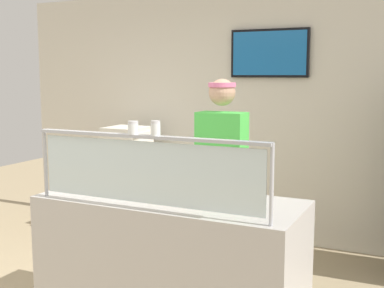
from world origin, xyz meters
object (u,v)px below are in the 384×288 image
(pizza_tray, at_px, (176,194))
(pizza_server, at_px, (177,191))
(pepper_flake_shaker, at_px, (156,129))
(worker_figure, at_px, (222,174))
(parmesan_shaker, at_px, (133,129))
(pizza_box_stack, at_px, (127,139))

(pizza_tray, height_order, pizza_server, pizza_server)
(pizza_tray, relative_size, pepper_flake_shaker, 5.44)
(pepper_flake_shaker, bearing_deg, worker_figure, 88.11)
(pizza_server, height_order, worker_figure, worker_figure)
(parmesan_shaker, xyz_separation_m, pepper_flake_shaker, (0.16, 0.00, 0.00))
(pizza_server, bearing_deg, pepper_flake_shaker, -66.34)
(pizza_server, height_order, pizza_box_stack, pizza_box_stack)
(pepper_flake_shaker, bearing_deg, parmesan_shaker, -180.00)
(parmesan_shaker, distance_m, worker_figure, 1.11)
(pizza_tray, xyz_separation_m, pizza_box_stack, (-1.48, 1.65, 0.11))
(pizza_tray, height_order, pepper_flake_shaker, pepper_flake_shaker)
(pepper_flake_shaker, distance_m, pizza_box_stack, 2.59)
(worker_figure, bearing_deg, pizza_server, -97.27)
(worker_figure, xyz_separation_m, pizza_box_stack, (-1.57, 1.06, 0.07))
(pizza_tray, distance_m, pizza_server, 0.04)
(pizza_server, relative_size, worker_figure, 0.16)
(pizza_tray, xyz_separation_m, pepper_flake_shaker, (0.07, -0.39, 0.49))
(pizza_tray, bearing_deg, pizza_box_stack, 131.75)
(pizza_box_stack, bearing_deg, parmesan_shaker, -56.00)
(parmesan_shaker, distance_m, pizza_box_stack, 2.50)
(pizza_server, xyz_separation_m, worker_figure, (0.08, 0.62, 0.02))
(parmesan_shaker, xyz_separation_m, pizza_box_stack, (-1.38, 2.05, -0.38))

